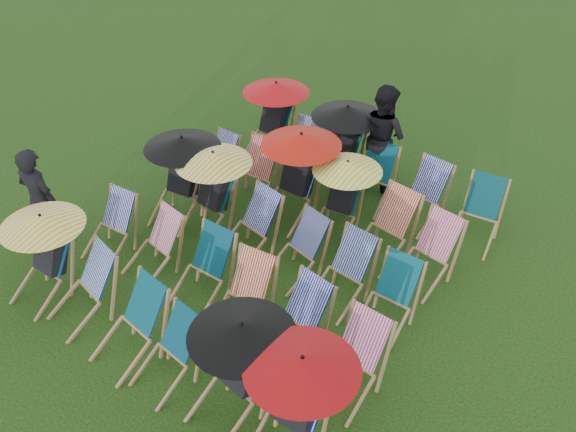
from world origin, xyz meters
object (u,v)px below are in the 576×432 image
Objects in this scene: deckchair_0 at (42,255)px; deckchair_29 at (478,214)px; person_left at (40,201)px; deckchair_5 at (292,405)px; person_rear at (382,136)px.

deckchair_0 is 6.19m from deckchair_29.
deckchair_29 is (4.11, 4.63, -0.22)m from deckchair_0.
person_left is (-4.96, -4.01, 0.38)m from deckchair_29.
person_left is at bearing 172.03° from deckchair_5.
person_rear reaches higher than person_left.
person_left is 0.94× the size of person_rear.
deckchair_0 is at bearing 179.32° from deckchair_5.
deckchair_0 is 1.06m from person_left.
person_rear is (-1.98, 0.48, 0.43)m from deckchair_29.
deckchair_29 is (0.04, 4.55, -0.27)m from deckchair_5.
person_rear reaches higher than deckchair_0.
person_left is (-0.85, 0.61, 0.16)m from deckchair_0.
person_left reaches higher than deckchair_0.
deckchair_29 is 2.08m from person_rear.
deckchair_29 is 0.52× the size of person_rear.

